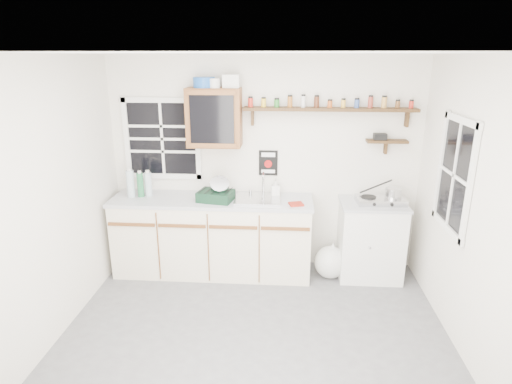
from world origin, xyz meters
TOP-DOWN VIEW (x-y plane):
  - room at (0.00, 0.00)m, footprint 3.64×3.24m
  - main_cabinet at (-0.58, 1.30)m, footprint 2.31×0.63m
  - right_cabinet at (1.25, 1.32)m, footprint 0.73×0.57m
  - sink at (-0.05, 1.30)m, footprint 0.52×0.44m
  - upper_cabinet at (-0.55, 1.44)m, footprint 0.60×0.32m
  - upper_cabinet_clutter at (-0.54, 1.44)m, footprint 0.51×0.24m
  - spice_shelf at (0.72, 1.51)m, footprint 1.91×0.18m
  - secondary_shelf at (1.36, 1.52)m, footprint 0.45×0.16m
  - warning_sign at (0.05, 1.59)m, footprint 0.22×0.02m
  - window_back at (-1.20, 1.59)m, footprint 0.93×0.03m
  - window_right at (1.79, 0.55)m, footprint 0.03×0.78m
  - water_bottles at (-1.43, 1.32)m, footprint 0.28×0.14m
  - dish_rack at (-0.51, 1.23)m, footprint 0.43×0.35m
  - soap_bottle at (0.14, 1.44)m, footprint 0.10×0.10m
  - rag at (0.38, 1.15)m, footprint 0.18×0.16m
  - hotplate at (1.32, 1.30)m, footprint 0.54×0.31m
  - saucepan at (1.45, 1.31)m, footprint 0.44×0.19m
  - trash_bag at (0.80, 1.24)m, footprint 0.40×0.36m

SIDE VIEW (x-z plane):
  - trash_bag at x=0.80m, z-range -0.03..0.42m
  - right_cabinet at x=1.25m, z-range 0.00..0.91m
  - main_cabinet at x=-0.58m, z-range 0.00..0.92m
  - rag at x=0.38m, z-range 0.92..0.94m
  - sink at x=-0.05m, z-range 0.79..1.08m
  - hotplate at x=1.32m, z-range 0.91..0.98m
  - dish_rack at x=-0.51m, z-range 0.87..1.15m
  - soap_bottle at x=0.14m, z-range 0.92..1.13m
  - saucepan at x=1.45m, z-range 0.94..1.13m
  - water_bottles at x=-1.43m, z-range 0.90..1.24m
  - room at x=0.00m, z-range -0.02..2.52m
  - warning_sign at x=0.05m, z-range 1.13..1.43m
  - window_right at x=1.79m, z-range 0.91..1.99m
  - window_back at x=-1.20m, z-range 1.06..2.04m
  - secondary_shelf at x=1.36m, z-range 1.46..1.69m
  - upper_cabinet at x=-0.55m, z-range 1.50..2.15m
  - spice_shelf at x=0.72m, z-range 1.76..2.11m
  - upper_cabinet_clutter at x=-0.54m, z-range 2.14..2.28m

